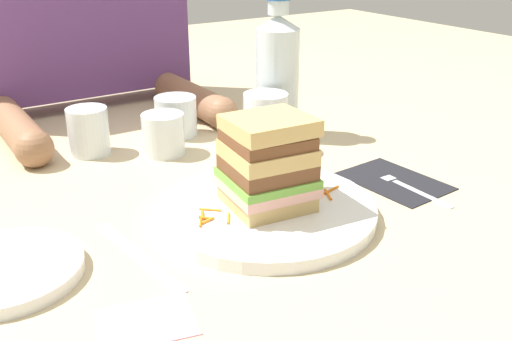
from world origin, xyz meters
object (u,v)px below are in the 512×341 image
at_px(napkin_dark, 394,181).
at_px(empty_tumbler_2, 166,134).
at_px(knife, 140,257).
at_px(juice_glass, 265,127).
at_px(water_bottle, 277,74).
at_px(fork, 405,184).
at_px(empty_tumbler_1, 176,116).
at_px(side_plate, 5,270).
at_px(sandwich, 269,164).
at_px(napkin_pink, 147,321).
at_px(main_plate, 268,211).
at_px(empty_tumbler_0, 89,131).

distance_m(napkin_dark, empty_tumbler_2, 0.39).
xyz_separation_m(knife, juice_glass, (0.32, 0.21, 0.04)).
relative_size(water_bottle, empty_tumbler_2, 3.62).
relative_size(napkin_dark, empty_tumbler_2, 2.16).
distance_m(fork, empty_tumbler_1, 0.44).
bearing_deg(side_plate, water_bottle, 22.85).
relative_size(knife, juice_glass, 1.96).
relative_size(empty_tumbler_1, side_plate, 0.44).
relative_size(sandwich, empty_tumbler_1, 1.62).
bearing_deg(side_plate, fork, -7.60).
bearing_deg(empty_tumbler_1, empty_tumbler_2, -126.57).
bearing_deg(napkin_pink, water_bottle, 42.03).
relative_size(sandwich, juice_glass, 1.22).
distance_m(main_plate, fork, 0.23).
xyz_separation_m(empty_tumbler_0, napkin_pink, (-0.11, -0.48, -0.04)).
height_order(napkin_dark, fork, fork).
distance_m(empty_tumbler_2, side_plate, 0.40).
relative_size(sandwich, knife, 0.62).
bearing_deg(side_plate, main_plate, -7.45).
bearing_deg(side_plate, empty_tumbler_2, 38.37).
height_order(juice_glass, napkin_pink, juice_glass).
bearing_deg(sandwich, water_bottle, 53.06).
xyz_separation_m(fork, knife, (-0.41, 0.03, -0.00)).
distance_m(main_plate, knife, 0.19).
xyz_separation_m(knife, empty_tumbler_1, (0.23, 0.37, 0.03)).
height_order(knife, empty_tumbler_0, empty_tumbler_0).
bearing_deg(juice_glass, knife, -146.58).
height_order(empty_tumbler_2, side_plate, empty_tumbler_2).
bearing_deg(empty_tumbler_1, sandwich, -96.74).
height_order(empty_tumbler_1, napkin_pink, empty_tumbler_1).
height_order(napkin_dark, empty_tumbler_0, empty_tumbler_0).
distance_m(juice_glass, napkin_pink, 0.49).
bearing_deg(sandwich, empty_tumbler_2, 92.54).
relative_size(empty_tumbler_0, side_plate, 0.47).
bearing_deg(empty_tumbler_0, napkin_pink, -102.32).
xyz_separation_m(main_plate, water_bottle, (0.20, 0.26, 0.11)).
height_order(sandwich, napkin_dark, sandwich).
height_order(main_plate, sandwich, sandwich).
height_order(sandwich, fork, sandwich).
bearing_deg(fork, water_bottle, 95.58).
bearing_deg(fork, side_plate, 172.40).
height_order(knife, water_bottle, water_bottle).
relative_size(main_plate, empty_tumbler_2, 4.09).
xyz_separation_m(juice_glass, empty_tumbler_0, (-0.26, 0.15, -0.00)).
distance_m(empty_tumbler_0, side_plate, 0.38).
distance_m(juice_glass, water_bottle, 0.11).
bearing_deg(juice_glass, fork, -68.95).
relative_size(fork, napkin_pink, 1.74).
height_order(juice_glass, empty_tumbler_2, juice_glass).
bearing_deg(knife, empty_tumbler_2, 59.68).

